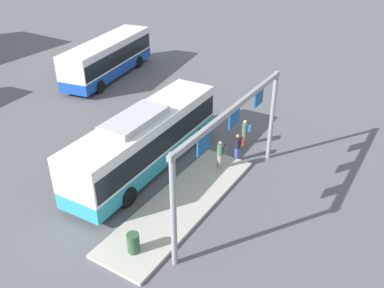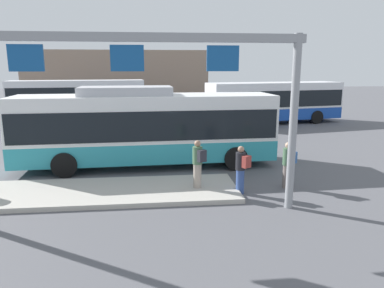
# 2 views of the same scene
# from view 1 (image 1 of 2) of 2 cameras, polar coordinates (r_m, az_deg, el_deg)

# --- Properties ---
(ground_plane) EXTENTS (120.00, 120.00, 0.00)m
(ground_plane) POSITION_cam_1_polar(r_m,az_deg,el_deg) (23.07, -6.17, -3.08)
(ground_plane) COLOR #56565B
(platform_curb) EXTENTS (10.00, 2.80, 0.16)m
(platform_curb) POSITION_cam_1_polar(r_m,az_deg,el_deg) (20.10, -1.45, -8.23)
(platform_curb) COLOR #B2ADA3
(platform_curb) RESTS_ON ground
(bus_main) EXTENTS (11.05, 2.99, 3.46)m
(bus_main) POSITION_cam_1_polar(r_m,az_deg,el_deg) (22.13, -6.43, 0.85)
(bus_main) COLOR teal
(bus_main) RESTS_ON ground
(bus_background_right) EXTENTS (10.69, 4.34, 3.10)m
(bus_background_right) POSITION_cam_1_polar(r_m,az_deg,el_deg) (35.70, -11.56, 11.87)
(bus_background_right) COLOR #1947AD
(bus_background_right) RESTS_ON ground
(person_boarding) EXTENTS (0.45, 0.59, 1.67)m
(person_boarding) POSITION_cam_1_polar(r_m,az_deg,el_deg) (24.73, 7.38, 1.68)
(person_boarding) COLOR slate
(person_boarding) RESTS_ON ground
(person_waiting_near) EXTENTS (0.52, 0.60, 1.67)m
(person_waiting_near) POSITION_cam_1_polar(r_m,az_deg,el_deg) (22.08, 4.00, -1.38)
(person_waiting_near) COLOR gray
(person_waiting_near) RESTS_ON platform_curb
(person_waiting_mid) EXTENTS (0.55, 0.60, 1.67)m
(person_waiting_mid) POSITION_cam_1_polar(r_m,az_deg,el_deg) (23.15, 6.38, -0.36)
(person_waiting_mid) COLOR #334C8C
(person_waiting_mid) RESTS_ON ground
(platform_sign_gantry) EXTENTS (9.95, 0.24, 5.20)m
(platform_sign_gantry) POSITION_cam_1_polar(r_m,az_deg,el_deg) (18.39, 5.73, 1.49)
(platform_sign_gantry) COLOR gray
(platform_sign_gantry) RESTS_ON ground
(trash_bin) EXTENTS (0.52, 0.52, 0.90)m
(trash_bin) POSITION_cam_1_polar(r_m,az_deg,el_deg) (17.45, -8.13, -13.41)
(trash_bin) COLOR #2D5133
(trash_bin) RESTS_ON platform_curb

